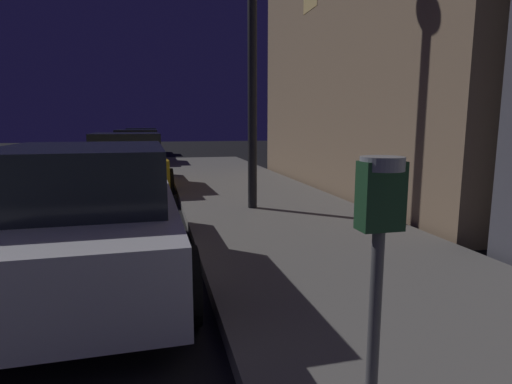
# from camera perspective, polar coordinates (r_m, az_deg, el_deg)

# --- Properties ---
(parking_meter) EXTENTS (0.19, 0.19, 1.35)m
(parking_meter) POSITION_cam_1_polar(r_m,az_deg,el_deg) (1.90, 16.52, -5.24)
(parking_meter) COLOR #59595B
(parking_meter) RESTS_ON sidewalk
(car_white) EXTENTS (2.02, 4.14, 1.43)m
(car_white) POSITION_cam_1_polar(r_m,az_deg,el_deg) (4.63, -22.09, -2.92)
(car_white) COLOR silver
(car_white) RESTS_ON ground
(car_yellow_cab) EXTENTS (2.16, 4.38, 1.43)m
(car_yellow_cab) POSITION_cam_1_polar(r_m,az_deg,el_deg) (10.84, -17.31, 3.90)
(car_yellow_cab) COLOR gold
(car_yellow_cab) RESTS_ON ground
(car_black) EXTENTS (2.05, 4.23, 1.43)m
(car_black) POSITION_cam_1_polar(r_m,az_deg,el_deg) (17.51, -15.97, 5.88)
(car_black) COLOR black
(car_black) RESTS_ON ground
(car_green) EXTENTS (2.00, 4.29, 1.43)m
(car_green) POSITION_cam_1_polar(r_m,az_deg,el_deg) (23.94, -15.38, 6.71)
(car_green) COLOR #19592D
(car_green) RESTS_ON ground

